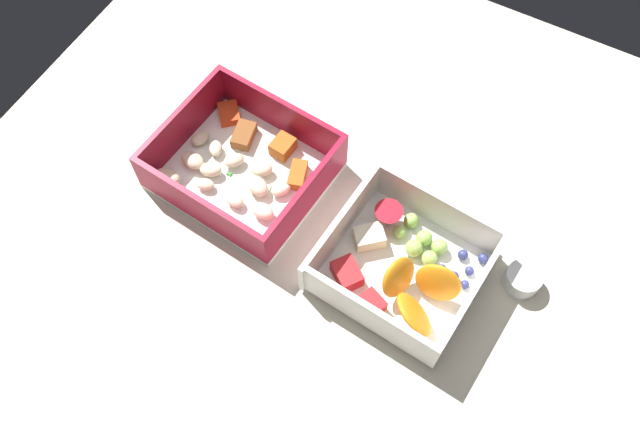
% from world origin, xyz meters
% --- Properties ---
extents(table_surface, '(0.80, 0.80, 0.02)m').
position_xyz_m(table_surface, '(0.00, 0.00, 0.01)').
color(table_surface, beige).
rests_on(table_surface, ground).
extents(pasta_container, '(0.19, 0.17, 0.06)m').
position_xyz_m(pasta_container, '(-0.11, 0.02, 0.04)').
color(pasta_container, white).
rests_on(pasta_container, table_surface).
extents(fruit_bowl, '(0.17, 0.16, 0.06)m').
position_xyz_m(fruit_bowl, '(0.10, -0.00, 0.04)').
color(fruit_bowl, white).
rests_on(fruit_bowl, table_surface).
extents(paper_cup_liner, '(0.04, 0.04, 0.02)m').
position_xyz_m(paper_cup_liner, '(0.21, 0.04, 0.03)').
color(paper_cup_liner, white).
rests_on(paper_cup_liner, table_surface).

